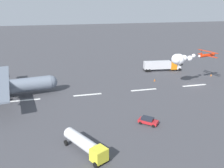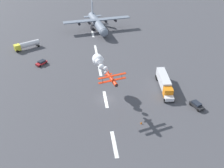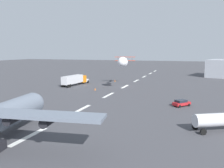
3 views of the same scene
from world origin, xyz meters
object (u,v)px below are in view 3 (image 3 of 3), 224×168
at_px(airport_staff_sedan, 181,103).
at_px(traffic_cone_far, 95,89).
at_px(traffic_cone_near, 115,81).
at_px(followme_car_yellow, 74,79).
at_px(stunt_biplane_red, 123,62).
at_px(semi_truck_orange, 75,80).

distance_m(airport_staff_sedan, traffic_cone_far, 30.37).
relative_size(traffic_cone_near, traffic_cone_far, 1.00).
distance_m(followme_car_yellow, airport_staff_sedan, 54.13).
height_order(stunt_biplane_red, semi_truck_orange, stunt_biplane_red).
xyz_separation_m(stunt_biplane_red, semi_truck_orange, (-2.56, -19.27, -7.01)).
distance_m(semi_truck_orange, airport_staff_sedan, 43.81).
xyz_separation_m(followme_car_yellow, airport_staff_sedan, (30.82, 44.50, 0.00)).
height_order(semi_truck_orange, followme_car_yellow, semi_truck_orange).
height_order(semi_truck_orange, traffic_cone_far, semi_truck_orange).
bearing_deg(airport_staff_sedan, followme_car_yellow, -124.71).
distance_m(stunt_biplane_red, semi_truck_orange, 20.67).
relative_size(stunt_biplane_red, semi_truck_orange, 1.19).
bearing_deg(semi_truck_orange, stunt_biplane_red, 82.44).
bearing_deg(semi_truck_orange, traffic_cone_near, 143.59).
height_order(stunt_biplane_red, airport_staff_sedan, stunt_biplane_red).
relative_size(stunt_biplane_red, airport_staff_sedan, 3.94).
relative_size(airport_staff_sedan, traffic_cone_far, 5.74).
distance_m(stunt_biplane_red, traffic_cone_far, 12.74).
bearing_deg(stunt_biplane_red, semi_truck_orange, -97.56).
bearing_deg(followme_car_yellow, semi_truck_orange, 29.77).
bearing_deg(traffic_cone_far, semi_truck_orange, -122.83).
relative_size(followme_car_yellow, airport_staff_sedan, 1.03).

